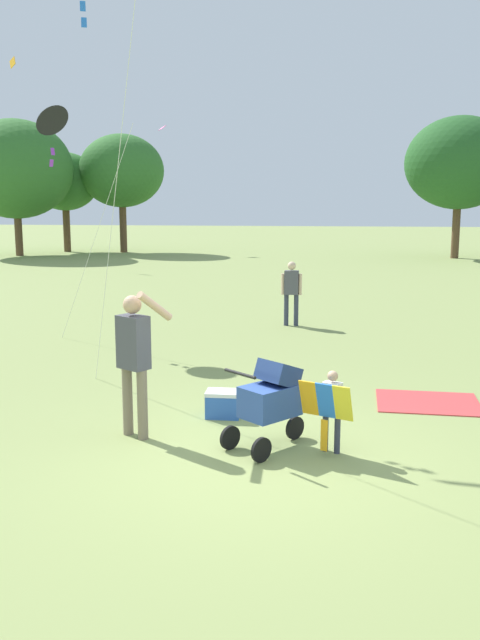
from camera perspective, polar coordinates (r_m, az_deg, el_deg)
ground_plane at (r=7.79m, az=0.98°, el=-11.43°), size 120.00×120.00×0.00m
treeline_distant at (r=33.66m, az=0.00°, el=12.09°), size 36.71×6.98×6.46m
child_with_butterfly_kite at (r=7.85m, az=7.48°, el=-6.90°), size 0.61×0.46×0.95m
person_adult_flyer at (r=8.30m, az=-8.73°, el=-2.66°), size 0.69×0.48×1.80m
stroller at (r=7.96m, az=2.60°, el=-6.31°), size 0.94×1.01×1.03m
kite_orange_delta at (r=14.41m, az=-15.19°, el=15.46°), size 2.29×1.50×4.60m
person_red_shirt at (r=15.43m, az=4.26°, el=2.64°), size 0.46×0.21×1.44m
picnic_blanket at (r=10.14m, az=15.22°, el=-6.57°), size 1.47×1.19×0.02m
cooler_box at (r=9.16m, az=-1.39°, el=-6.91°), size 0.45×0.33×0.35m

